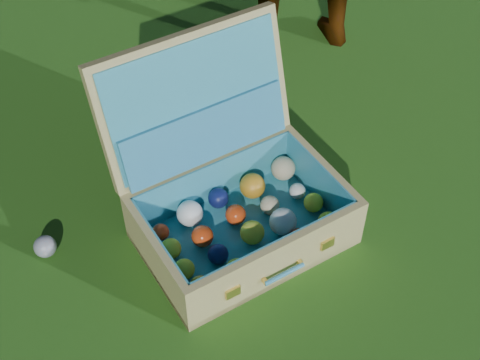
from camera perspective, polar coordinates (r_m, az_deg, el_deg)
name	(u,v)px	position (r m, az deg, el deg)	size (l,w,h in m)	color
ground	(263,249)	(1.87, 2.00, -5.93)	(60.00, 60.00, 0.00)	#215114
stray_ball	(45,246)	(1.92, -16.30, -5.47)	(0.06, 0.06, 0.06)	teal
suitcase	(228,185)	(1.83, -1.00, -0.43)	(0.71, 0.68, 0.52)	tan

